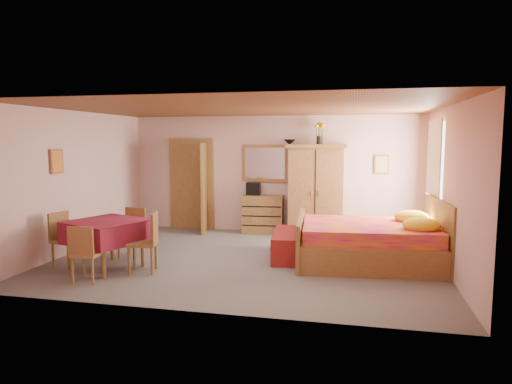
% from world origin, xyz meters
% --- Properties ---
extents(floor, '(6.50, 6.50, 0.00)m').
position_xyz_m(floor, '(0.00, 0.00, 0.00)').
color(floor, slate).
rests_on(floor, ground).
extents(ceiling, '(6.50, 6.50, 0.00)m').
position_xyz_m(ceiling, '(0.00, 0.00, 2.60)').
color(ceiling, brown).
rests_on(ceiling, wall_back).
extents(wall_back, '(6.50, 0.10, 2.60)m').
position_xyz_m(wall_back, '(0.00, 2.50, 1.30)').
color(wall_back, '#D5A59A').
rests_on(wall_back, floor).
extents(wall_front, '(6.50, 0.10, 2.60)m').
position_xyz_m(wall_front, '(0.00, -2.50, 1.30)').
color(wall_front, '#D5A59A').
rests_on(wall_front, floor).
extents(wall_left, '(0.10, 5.00, 2.60)m').
position_xyz_m(wall_left, '(-3.25, 0.00, 1.30)').
color(wall_left, '#D5A59A').
rests_on(wall_left, floor).
extents(wall_right, '(0.10, 5.00, 2.60)m').
position_xyz_m(wall_right, '(3.25, 0.00, 1.30)').
color(wall_right, '#D5A59A').
rests_on(wall_right, floor).
extents(doorway, '(1.06, 0.12, 2.15)m').
position_xyz_m(doorway, '(-1.90, 2.47, 1.02)').
color(doorway, '#9E6B35').
rests_on(doorway, floor).
extents(window, '(0.08, 1.40, 1.95)m').
position_xyz_m(window, '(3.21, 1.20, 1.45)').
color(window, white).
rests_on(window, wall_right).
extents(picture_left, '(0.04, 0.32, 0.42)m').
position_xyz_m(picture_left, '(-3.22, -0.60, 1.70)').
color(picture_left, orange).
rests_on(picture_left, wall_left).
extents(picture_back, '(0.30, 0.04, 0.40)m').
position_xyz_m(picture_back, '(2.35, 2.47, 1.55)').
color(picture_back, '#D8BF59').
rests_on(picture_back, wall_back).
extents(chest_of_drawers, '(0.92, 0.51, 0.85)m').
position_xyz_m(chest_of_drawers, '(-0.18, 2.28, 0.42)').
color(chest_of_drawers, olive).
rests_on(chest_of_drawers, floor).
extents(wall_mirror, '(1.06, 0.09, 0.83)m').
position_xyz_m(wall_mirror, '(-0.18, 2.49, 1.55)').
color(wall_mirror, silver).
rests_on(wall_mirror, wall_back).
extents(stereo, '(0.31, 0.23, 0.28)m').
position_xyz_m(stereo, '(-0.40, 2.32, 0.98)').
color(stereo, black).
rests_on(stereo, chest_of_drawers).
extents(floor_lamp, '(0.29, 0.29, 2.08)m').
position_xyz_m(floor_lamp, '(0.40, 2.31, 1.04)').
color(floor_lamp, black).
rests_on(floor_lamp, floor).
extents(wardrobe, '(1.28, 0.70, 1.97)m').
position_xyz_m(wardrobe, '(0.99, 2.21, 0.99)').
color(wardrobe, '#9C6235').
rests_on(wardrobe, floor).
extents(sunflower_vase, '(0.21, 0.21, 0.48)m').
position_xyz_m(sunflower_vase, '(1.05, 2.27, 2.21)').
color(sunflower_vase, yellow).
rests_on(sunflower_vase, wardrobe).
extents(bed, '(2.51, 2.05, 1.10)m').
position_xyz_m(bed, '(2.05, 0.23, 0.55)').
color(bed, '#C61365').
rests_on(bed, floor).
extents(bench, '(0.63, 1.41, 0.46)m').
position_xyz_m(bench, '(0.68, 0.29, 0.23)').
color(bench, maroon).
rests_on(bench, floor).
extents(dining_table, '(1.39, 1.39, 0.78)m').
position_xyz_m(dining_table, '(-2.06, -1.02, 0.39)').
color(dining_table, maroon).
rests_on(dining_table, floor).
extents(chair_south, '(0.41, 0.41, 0.85)m').
position_xyz_m(chair_south, '(-1.99, -1.69, 0.42)').
color(chair_south, '#A17236').
rests_on(chair_south, floor).
extents(chair_north, '(0.40, 0.40, 0.86)m').
position_xyz_m(chair_north, '(-2.05, -0.26, 0.43)').
color(chair_north, '#976333').
rests_on(chair_north, floor).
extents(chair_west, '(0.48, 0.48, 0.90)m').
position_xyz_m(chair_west, '(-2.74, -1.08, 0.45)').
color(chair_west, olive).
rests_on(chair_west, floor).
extents(chair_east, '(0.52, 0.52, 0.94)m').
position_xyz_m(chair_east, '(-1.42, -1.09, 0.47)').
color(chair_east, olive).
rests_on(chair_east, floor).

